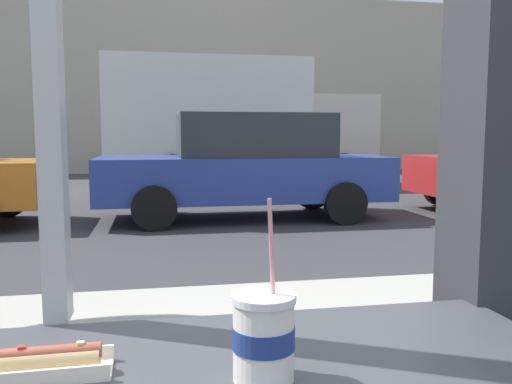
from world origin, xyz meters
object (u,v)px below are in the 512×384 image
object	(u,v)px
hotdog_tray_far	(27,364)
soda_cup_left	(264,336)
parked_car_blue	(246,166)
box_truck	(233,120)

from	to	relation	value
hotdog_tray_far	soda_cup_left	bearing A→B (deg)	-12.08
soda_cup_left	parked_car_blue	size ratio (longest dim) A/B	0.07
parked_car_blue	hotdog_tray_far	bearing A→B (deg)	-102.42
soda_cup_left	box_truck	world-z (taller)	box_truck
soda_cup_left	box_truck	xyz separation A→B (m)	(1.81, 12.80, 0.71)
parked_car_blue	box_truck	size ratio (longest dim) A/B	0.68
parked_car_blue	box_truck	world-z (taller)	box_truck
soda_cup_left	parked_car_blue	bearing A→B (deg)	80.49
soda_cup_left	box_truck	bearing A→B (deg)	81.93
hotdog_tray_far	box_truck	distance (m)	12.93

